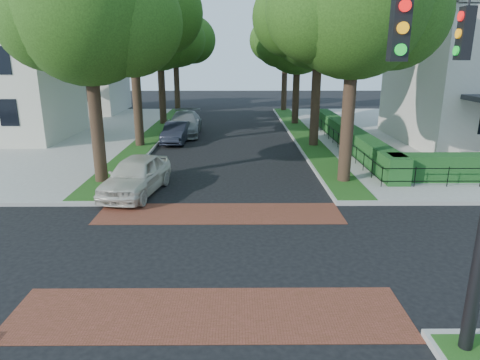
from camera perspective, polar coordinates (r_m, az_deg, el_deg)
ground at (r=12.98m, az=-3.27°, el=-9.50°), size 120.00×120.00×0.00m
crosswalk_far at (r=15.91m, az=-2.72°, el=-4.46°), size 9.00×2.20×0.01m
crosswalk_near at (r=10.20m, az=-4.16°, el=-17.34°), size 9.00×2.20×0.01m
grass_strip_ne at (r=31.61m, az=8.30°, el=6.17°), size 1.60×29.80×0.02m
grass_strip_nw at (r=31.83m, az=-11.42°, el=6.09°), size 1.60×29.80×0.02m
tree_right_near at (r=19.64m, az=15.32°, el=21.58°), size 7.75×6.67×10.66m
tree_right_mid at (r=27.47m, az=10.72°, el=20.96°), size 8.25×7.09×11.22m
tree_right_far at (r=36.25m, az=7.84°, el=18.18°), size 7.25×6.23×9.74m
tree_right_back at (r=45.20m, az=6.20°, el=18.30°), size 7.50×6.45×10.20m
tree_left_near at (r=19.90m, az=-19.31°, el=20.14°), size 7.50×6.45×10.20m
tree_left_mid at (r=27.71m, az=-13.98°, el=21.47°), size 8.00×6.88×11.48m
tree_left_far at (r=36.42m, az=-10.51°, el=18.39°), size 7.00×6.02×9.86m
tree_left_back at (r=45.34m, az=-8.50°, el=18.40°), size 7.75×6.66×10.44m
hedge_main_road at (r=28.01m, az=14.26°, el=5.76°), size 1.00×18.00×1.20m
fence_main_road at (r=27.85m, az=12.64°, el=5.50°), size 0.06×18.00×0.90m
house_left_far at (r=46.55m, az=-21.41°, el=14.51°), size 10.00×9.00×10.14m
parked_car_front at (r=18.46m, az=-13.69°, el=0.62°), size 2.62×4.93×1.60m
parked_car_middle at (r=29.00m, az=-8.50°, el=6.28°), size 1.65×4.17×1.35m
parked_car_rear at (r=31.78m, az=-7.40°, el=7.48°), size 2.43×5.76×1.66m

